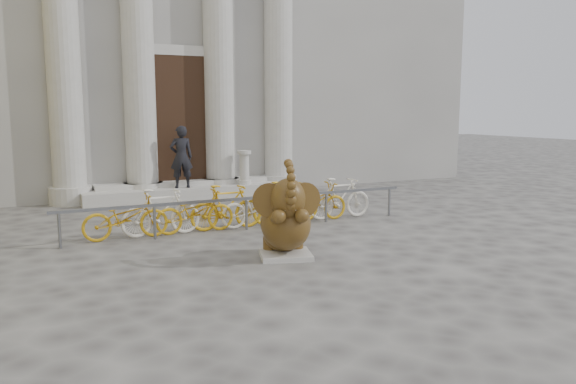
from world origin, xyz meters
name	(u,v)px	position (x,y,z in m)	size (l,w,h in m)	color
ground	(360,287)	(0.00, 0.00, 0.00)	(80.00, 80.00, 0.00)	#474442
classical_building	(142,18)	(0.00, 14.93, 5.98)	(22.00, 10.70, 12.00)	gray
entrance_steps	(187,192)	(0.00, 9.40, 0.18)	(6.00, 1.20, 0.36)	#A8A59E
elephant_statue	(286,222)	(-0.28, 1.99, 0.65)	(1.18, 1.41, 1.78)	#A8A59E
bike_rack	(242,206)	(-0.06, 4.71, 0.50)	(8.00, 0.53, 1.00)	slate
pedestrian	(181,157)	(-0.20, 9.15, 1.26)	(0.66, 0.43, 1.80)	black
balustrade_post	(244,169)	(1.73, 9.10, 0.83)	(0.42, 0.42, 1.03)	#A8A59E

